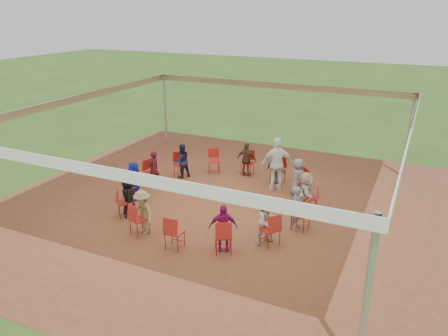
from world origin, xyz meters
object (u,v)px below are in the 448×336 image
at_px(chair_11, 223,236).
at_px(chair_10, 175,232).
at_px(chair_7, 131,186).
at_px(chair_12, 270,229).
at_px(person_seated_3, 247,159).
at_px(person_seated_4, 182,161).
at_px(person_seated_7, 129,196).
at_px(cable_coil, 235,198).
at_px(person_seated_2, 276,166).
at_px(standing_person, 277,164).
at_px(chair_9, 139,219).
at_px(chair_13, 301,215).
at_px(chair_2, 278,170).
at_px(laptop, 301,192).
at_px(person_seated_11, 297,208).
at_px(person_seated_8, 143,212).
at_px(chair_3, 248,163).
at_px(chair_0, 310,197).
at_px(person_seated_6, 134,181).
at_px(chair_5, 181,164).
at_px(person_seated_10, 268,221).
at_px(chair_6, 151,173).
at_px(person_seated_1, 298,177).
at_px(chair_8, 125,202).
at_px(person_seated_0, 306,192).
at_px(person_seated_9, 223,228).
at_px(chair_1, 301,182).
at_px(person_seated_5, 154,169).

bearing_deg(chair_11, chair_10, 167.14).
relative_size(chair_7, chair_12, 1.00).
xyz_separation_m(person_seated_3, person_seated_4, (-2.02, -1.11, 0.00)).
xyz_separation_m(person_seated_7, cable_coil, (2.29, 2.44, -0.60)).
height_order(person_seated_2, standing_person, standing_person).
xyz_separation_m(chair_9, chair_13, (3.81, 2.09, 0.00)).
relative_size(chair_2, standing_person, 0.50).
bearing_deg(chair_13, laptop, 26.02).
distance_m(chair_2, person_seated_11, 3.40).
distance_m(person_seated_8, cable_coil, 3.45).
bearing_deg(chair_7, person_seated_2, 115.11).
height_order(chair_9, standing_person, standing_person).
bearing_deg(chair_7, chair_3, 128.57).
xyz_separation_m(chair_2, person_seated_7, (-3.06, -4.34, 0.17)).
bearing_deg(chair_3, chair_0, 141.43).
relative_size(person_seated_2, standing_person, 0.69).
distance_m(chair_11, laptop, 3.30).
bearing_deg(person_seated_6, chair_9, 23.09).
height_order(person_seated_6, person_seated_11, same).
distance_m(person_seated_3, person_seated_4, 2.31).
bearing_deg(chair_9, person_seated_4, 127.56).
bearing_deg(chair_5, person_seated_10, 90.00).
bearing_deg(chair_9, chair_6, 141.43).
distance_m(person_seated_1, person_seated_6, 5.19).
bearing_deg(person_seated_1, chair_8, 90.00).
bearing_deg(person_seated_1, chair_13, 156.91).
bearing_deg(person_seated_3, chair_13, 129.58).
distance_m(chair_12, standing_person, 3.71).
bearing_deg(person_seated_3, chair_7, 50.42).
relative_size(person_seated_0, person_seated_6, 1.00).
relative_size(chair_7, chair_9, 1.00).
relative_size(chair_9, chair_12, 1.00).
height_order(chair_7, person_seated_3, person_seated_3).
bearing_deg(person_seated_0, person_seated_10, 154.29).
xyz_separation_m(person_seated_6, person_seated_9, (3.84, -1.60, 0.00)).
distance_m(chair_6, cable_coil, 3.08).
distance_m(chair_3, chair_12, 5.01).
bearing_deg(chair_1, person_seated_1, 90.00).
relative_size(chair_11, person_seated_0, 0.73).
distance_m(chair_9, chair_11, 2.41).
bearing_deg(standing_person, chair_0, 110.40).
relative_size(chair_3, chair_10, 1.00).
height_order(person_seated_5, person_seated_11, same).
bearing_deg(cable_coil, person_seated_8, -113.00).
relative_size(person_seated_1, person_seated_11, 1.00).
distance_m(chair_8, chair_9, 1.24).
xyz_separation_m(person_seated_8, person_seated_10, (3.19, 0.91, 0.00)).
relative_size(person_seated_4, person_seated_9, 1.00).
height_order(person_seated_1, standing_person, standing_person).
relative_size(person_seated_2, person_seated_5, 1.00).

